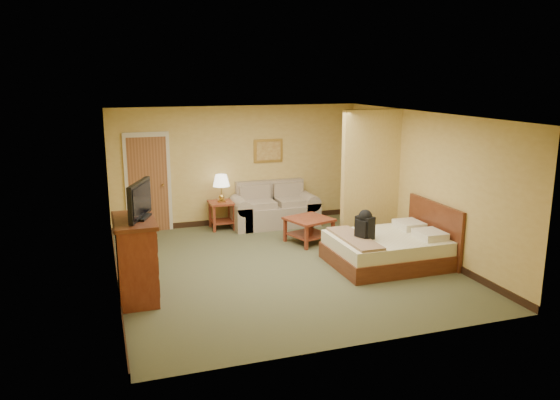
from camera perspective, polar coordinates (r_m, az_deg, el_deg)
name	(u,v)px	position (r m, az deg, el deg)	size (l,w,h in m)	color
floor	(282,266)	(9.54, 0.21, -6.90)	(6.00, 6.00, 0.00)	#4E5134
ceiling	(282,115)	(9.00, 0.22, 8.86)	(6.00, 6.00, 0.00)	white
back_wall	(238,166)	(12.02, -4.39, 3.61)	(5.50, 0.02, 2.60)	tan
left_wall	(112,205)	(8.72, -17.16, -0.49)	(0.02, 6.00, 2.60)	tan
right_wall	(423,183)	(10.38, 14.75, 1.74)	(0.02, 6.00, 2.60)	tan
partition	(370,176)	(10.86, 9.44, 2.47)	(1.20, 0.15, 2.60)	tan
door	(148,183)	(11.72, -13.61, 1.71)	(0.94, 0.16, 2.10)	beige
baseboard	(239,220)	(12.27, -4.28, -2.12)	(5.50, 0.02, 0.12)	black
loveseat	(274,211)	(12.00, -0.63, -1.20)	(1.88, 0.87, 0.95)	gray
side_table	(222,211)	(11.76, -6.09, -1.14)	(0.54, 0.54, 0.60)	maroon
table_lamp	(221,181)	(11.62, -6.16, 1.96)	(0.35, 0.35, 0.59)	#B59442
coffee_table	(309,225)	(10.75, 3.04, -2.62)	(0.98, 0.98, 0.50)	maroon
wall_picture	(268,151)	(12.13, -1.23, 5.16)	(0.66, 0.04, 0.52)	#B78E3F
dresser	(136,258)	(8.31, -14.81, -5.93)	(0.60, 1.14, 1.21)	maroon
tv	(140,201)	(8.09, -14.45, -0.12)	(0.39, 0.84, 0.54)	black
bed	(390,248)	(9.75, 11.39, -4.96)	(1.94, 1.61, 1.04)	#532313
backpack	(365,224)	(9.36, 8.87, -2.45)	(0.30, 0.35, 0.51)	black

